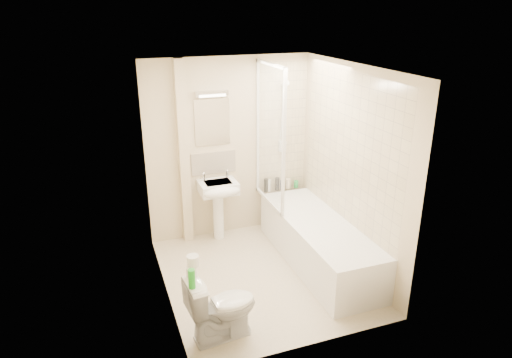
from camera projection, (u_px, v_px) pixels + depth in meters
name	position (u px, v px, depth m)	size (l,w,h in m)	color
floor	(262.00, 275.00, 5.37)	(2.50, 2.50, 0.00)	beige
wall_back	(229.00, 149.00, 6.04)	(2.20, 0.02, 2.40)	beige
wall_left	(160.00, 194.00, 4.59)	(0.02, 2.50, 2.40)	beige
wall_right	(351.00, 169.00, 5.29)	(0.02, 2.50, 2.40)	beige
ceiling	(263.00, 68.00, 4.51)	(2.20, 2.50, 0.02)	white
tile_back	(282.00, 128.00, 6.19)	(0.70, 0.01, 1.75)	beige
tile_right	(349.00, 150.00, 5.24)	(0.01, 2.10, 1.75)	beige
pipe_boxing	(184.00, 155.00, 5.79)	(0.12, 0.12, 2.40)	beige
splashback	(214.00, 163.00, 6.02)	(0.60, 0.01, 0.30)	beige
mirror	(212.00, 122.00, 5.83)	(0.46, 0.01, 0.60)	white
strip_light	(212.00, 94.00, 5.67)	(0.42, 0.07, 0.07)	silver
bathtub	(318.00, 242.00, 5.54)	(0.70, 2.10, 0.55)	white
shower_screen	(270.00, 136.00, 5.68)	(0.04, 0.92, 1.80)	white
shower_fixture	(283.00, 120.00, 6.11)	(0.10, 0.16, 0.99)	white
pedestal_sink	(219.00, 195.00, 5.96)	(0.49, 0.46, 0.94)	white
bottle_black_a	(266.00, 185.00, 6.32)	(0.06, 0.06, 0.19)	black
bottle_white_a	(269.00, 185.00, 6.33)	(0.06, 0.06, 0.17)	silver
bottle_black_b	(277.00, 184.00, 6.37)	(0.06, 0.06, 0.18)	black
bottle_blue	(282.00, 185.00, 6.41)	(0.05, 0.05, 0.13)	navy
bottle_cream	(288.00, 184.00, 6.43)	(0.07, 0.07, 0.15)	beige
bottle_white_b	(289.00, 184.00, 6.44)	(0.05, 0.05, 0.13)	silver
bottle_green	(296.00, 184.00, 6.48)	(0.06, 0.06, 0.10)	green
toilet	(222.00, 307.00, 4.28)	(0.69, 0.44, 0.67)	white
toilet_roll_lower	(192.00, 272.00, 4.13)	(0.10, 0.10, 0.09)	white
toilet_roll_upper	(193.00, 261.00, 4.13)	(0.11, 0.11, 0.11)	white
green_bottle	(192.00, 279.00, 3.95)	(0.06, 0.06, 0.18)	green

